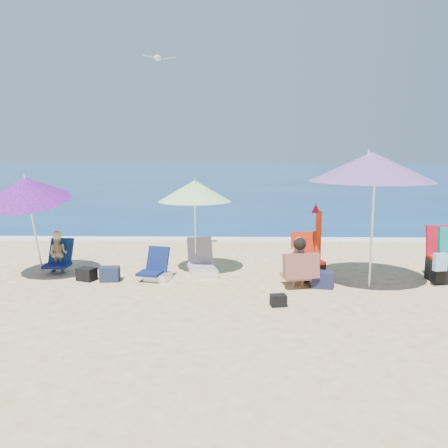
{
  "coord_description": "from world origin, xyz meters",
  "views": [
    {
      "loc": [
        -0.11,
        -7.62,
        2.46
      ],
      "look_at": [
        -0.3,
        1.0,
        1.1
      ],
      "focal_mm": 36.88,
      "sensor_mm": 36.0,
      "label": 1
    }
  ],
  "objects_px": {
    "chair_navy": "(156,271)",
    "seagull": "(158,58)",
    "chair_rainbow": "(202,266)",
    "furled_umbrella": "(318,239)",
    "umbrella_striped": "(195,191)",
    "person_center": "(299,263)",
    "umbrella_blue": "(26,189)",
    "person_left": "(59,253)",
    "camp_chair_left": "(308,265)",
    "umbrella_turquoise": "(372,167)",
    "camp_chair_right": "(446,262)"
  },
  "relations": [
    {
      "from": "furled_umbrella",
      "to": "seagull",
      "type": "height_order",
      "value": "seagull"
    },
    {
      "from": "camp_chair_right",
      "to": "seagull",
      "type": "xyz_separation_m",
      "value": [
        -5.66,
        1.56,
        4.03
      ]
    },
    {
      "from": "camp_chair_right",
      "to": "seagull",
      "type": "bearing_deg",
      "value": 164.57
    },
    {
      "from": "umbrella_turquoise",
      "to": "person_left",
      "type": "height_order",
      "value": "umbrella_turquoise"
    },
    {
      "from": "umbrella_turquoise",
      "to": "person_left",
      "type": "xyz_separation_m",
      "value": [
        -5.99,
        0.99,
        -1.8
      ]
    },
    {
      "from": "umbrella_blue",
      "to": "chair_rainbow",
      "type": "relative_size",
      "value": 2.63
    },
    {
      "from": "chair_navy",
      "to": "camp_chair_left",
      "type": "distance_m",
      "value": 2.95
    },
    {
      "from": "camp_chair_left",
      "to": "seagull",
      "type": "bearing_deg",
      "value": 155.51
    },
    {
      "from": "umbrella_turquoise",
      "to": "chair_rainbow",
      "type": "height_order",
      "value": "umbrella_turquoise"
    },
    {
      "from": "umbrella_blue",
      "to": "chair_navy",
      "type": "xyz_separation_m",
      "value": [
        2.42,
        0.04,
        -1.6
      ]
    },
    {
      "from": "furled_umbrella",
      "to": "person_left",
      "type": "height_order",
      "value": "furled_umbrella"
    },
    {
      "from": "furled_umbrella",
      "to": "camp_chair_right",
      "type": "bearing_deg",
      "value": 0.91
    },
    {
      "from": "camp_chair_left",
      "to": "person_left",
      "type": "distance_m",
      "value": 5.06
    },
    {
      "from": "chair_navy",
      "to": "umbrella_striped",
      "type": "bearing_deg",
      "value": 30.95
    },
    {
      "from": "person_center",
      "to": "umbrella_striped",
      "type": "bearing_deg",
      "value": 155.54
    },
    {
      "from": "camp_chair_left",
      "to": "person_center",
      "type": "xyz_separation_m",
      "value": [
        -0.26,
        -0.58,
        0.18
      ]
    },
    {
      "from": "umbrella_turquoise",
      "to": "furled_umbrella",
      "type": "distance_m",
      "value": 1.65
    },
    {
      "from": "umbrella_striped",
      "to": "chair_navy",
      "type": "bearing_deg",
      "value": -149.05
    },
    {
      "from": "umbrella_turquoise",
      "to": "chair_navy",
      "type": "xyz_separation_m",
      "value": [
        -3.9,
        0.5,
        -2.03
      ]
    },
    {
      "from": "chair_navy",
      "to": "seagull",
      "type": "relative_size",
      "value": 0.95
    },
    {
      "from": "person_left",
      "to": "seagull",
      "type": "xyz_separation_m",
      "value": [
        1.96,
        1.03,
        4.03
      ]
    },
    {
      "from": "umbrella_turquoise",
      "to": "umbrella_blue",
      "type": "relative_size",
      "value": 1.16
    },
    {
      "from": "chair_navy",
      "to": "camp_chair_left",
      "type": "xyz_separation_m",
      "value": [
        2.95,
        0.13,
        0.11
      ]
    },
    {
      "from": "person_left",
      "to": "seagull",
      "type": "relative_size",
      "value": 1.26
    },
    {
      "from": "umbrella_striped",
      "to": "person_center",
      "type": "distance_m",
      "value": 2.49
    },
    {
      "from": "chair_rainbow",
      "to": "furled_umbrella",
      "type": "bearing_deg",
      "value": -10.82
    },
    {
      "from": "umbrella_blue",
      "to": "umbrella_striped",
      "type": "bearing_deg",
      "value": 8.65
    },
    {
      "from": "person_center",
      "to": "camp_chair_right",
      "type": "bearing_deg",
      "value": 8.47
    },
    {
      "from": "chair_rainbow",
      "to": "camp_chair_left",
      "type": "height_order",
      "value": "camp_chair_left"
    },
    {
      "from": "umbrella_striped",
      "to": "person_center",
      "type": "xyz_separation_m",
      "value": [
        1.96,
        -0.89,
        -1.24
      ]
    },
    {
      "from": "person_center",
      "to": "seagull",
      "type": "xyz_separation_m",
      "value": [
        -2.81,
        1.99,
        3.97
      ]
    },
    {
      "from": "umbrella_turquoise",
      "to": "furled_umbrella",
      "type": "height_order",
      "value": "umbrella_turquoise"
    },
    {
      "from": "umbrella_turquoise",
      "to": "camp_chair_right",
      "type": "relative_size",
      "value": 2.28
    },
    {
      "from": "umbrella_striped",
      "to": "chair_rainbow",
      "type": "height_order",
      "value": "umbrella_striped"
    },
    {
      "from": "furled_umbrella",
      "to": "person_center",
      "type": "distance_m",
      "value": 0.66
    },
    {
      "from": "umbrella_blue",
      "to": "seagull",
      "type": "distance_m",
      "value": 3.85
    },
    {
      "from": "umbrella_striped",
      "to": "umbrella_blue",
      "type": "xyz_separation_m",
      "value": [
        -3.14,
        -0.48,
        0.07
      ]
    },
    {
      "from": "chair_rainbow",
      "to": "camp_chair_left",
      "type": "xyz_separation_m",
      "value": [
        2.09,
        -0.22,
        0.08
      ]
    },
    {
      "from": "umbrella_striped",
      "to": "person_center",
      "type": "relative_size",
      "value": 2.07
    },
    {
      "from": "chair_rainbow",
      "to": "seagull",
      "type": "distance_m",
      "value": 4.5
    },
    {
      "from": "umbrella_blue",
      "to": "person_center",
      "type": "xyz_separation_m",
      "value": [
        5.11,
        -0.41,
        -1.31
      ]
    },
    {
      "from": "chair_rainbow",
      "to": "camp_chair_right",
      "type": "relative_size",
      "value": 0.74
    },
    {
      "from": "furled_umbrella",
      "to": "chair_navy",
      "type": "relative_size",
      "value": 2.26
    },
    {
      "from": "umbrella_turquoise",
      "to": "camp_chair_right",
      "type": "height_order",
      "value": "umbrella_turquoise"
    },
    {
      "from": "umbrella_blue",
      "to": "camp_chair_left",
      "type": "relative_size",
      "value": 2.37
    },
    {
      "from": "chair_navy",
      "to": "seagull",
      "type": "bearing_deg",
      "value": 94.82
    },
    {
      "from": "seagull",
      "to": "chair_rainbow",
      "type": "bearing_deg",
      "value": -50.02
    },
    {
      "from": "chair_navy",
      "to": "seagull",
      "type": "xyz_separation_m",
      "value": [
        -0.13,
        1.53,
        4.26
      ]
    },
    {
      "from": "umbrella_blue",
      "to": "chair_rainbow",
      "type": "height_order",
      "value": "umbrella_blue"
    },
    {
      "from": "umbrella_striped",
      "to": "umbrella_blue",
      "type": "height_order",
      "value": "umbrella_blue"
    }
  ]
}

